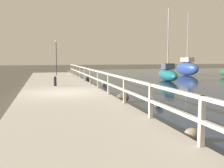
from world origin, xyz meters
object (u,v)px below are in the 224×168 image
at_px(dock_lamp, 56,52).
at_px(sailboat_teal, 168,74).
at_px(sailboat_blue, 187,68).
at_px(mooring_bollard, 55,81).

distance_m(dock_lamp, sailboat_teal, 10.71).
xyz_separation_m(dock_lamp, sailboat_blue, (14.77, 1.10, -1.65)).
height_order(mooring_bollard, sailboat_blue, sailboat_blue).
distance_m(mooring_bollard, sailboat_blue, 18.72).
bearing_deg(sailboat_blue, mooring_bollard, -151.88).
distance_m(mooring_bollard, dock_lamp, 9.88).
relative_size(sailboat_teal, sailboat_blue, 0.89).
distance_m(sailboat_teal, sailboat_blue, 8.16).
xyz_separation_m(mooring_bollard, sailboat_teal, (9.84, 4.72, 0.00)).
height_order(mooring_bollard, dock_lamp, dock_lamp).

